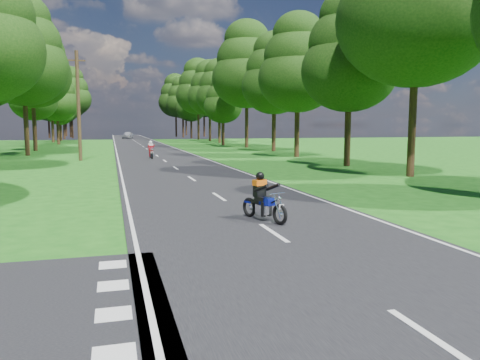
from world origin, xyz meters
name	(u,v)px	position (x,y,z in m)	size (l,w,h in m)	color
ground	(306,255)	(0.00, 0.00, 0.00)	(160.00, 160.00, 0.00)	#195914
main_road	(143,147)	(0.00, 50.00, 0.01)	(7.00, 140.00, 0.02)	black
road_markings	(143,147)	(-0.14, 48.13, 0.02)	(7.40, 140.00, 0.01)	silver
treeline	(147,85)	(1.43, 60.06, 8.25)	(40.00, 115.35, 14.78)	black
telegraph_pole	(78,105)	(-6.00, 28.00, 4.07)	(1.20, 0.26, 8.00)	#382616
rider_near_blue	(264,197)	(0.23, 3.44, 0.69)	(0.54, 1.61, 1.34)	#0D1595
rider_far_red	(151,150)	(-0.76, 28.83, 0.72)	(0.56, 1.68, 1.40)	#A8190C
distant_car	(128,135)	(-0.58, 86.73, 0.70)	(1.60, 3.98, 1.36)	silver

